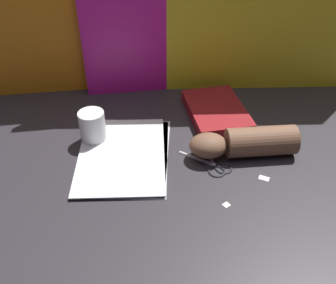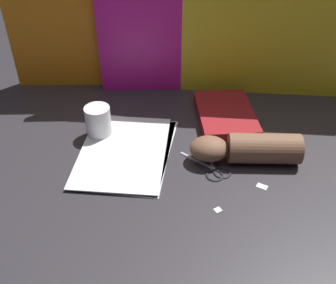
{
  "view_description": "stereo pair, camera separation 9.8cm",
  "coord_description": "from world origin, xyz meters",
  "px_view_note": "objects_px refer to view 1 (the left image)",
  "views": [
    {
      "loc": [
        -0.02,
        -0.81,
        0.65
      ],
      "look_at": [
        -0.01,
        -0.03,
        0.06
      ],
      "focal_mm": 42.0,
      "sensor_mm": 36.0,
      "label": 1
    },
    {
      "loc": [
        0.08,
        -0.81,
        0.65
      ],
      "look_at": [
        -0.01,
        -0.03,
        0.06
      ],
      "focal_mm": 42.0,
      "sensor_mm": 36.0,
      "label": 2
    }
  ],
  "objects_px": {
    "paper_stack": "(124,154)",
    "book_closed": "(216,111)",
    "hand_forearm": "(246,143)",
    "mug": "(93,127)",
    "scissors": "(214,164)"
  },
  "relations": [
    {
      "from": "hand_forearm",
      "to": "mug",
      "type": "bearing_deg",
      "value": 170.32
    },
    {
      "from": "paper_stack",
      "to": "book_closed",
      "type": "bearing_deg",
      "value": 35.44
    },
    {
      "from": "paper_stack",
      "to": "book_closed",
      "type": "relative_size",
      "value": 1.28
    },
    {
      "from": "paper_stack",
      "to": "book_closed",
      "type": "xyz_separation_m",
      "value": [
        0.26,
        0.19,
        0.01
      ]
    },
    {
      "from": "paper_stack",
      "to": "book_closed",
      "type": "height_order",
      "value": "book_closed"
    },
    {
      "from": "book_closed",
      "to": "mug",
      "type": "distance_m",
      "value": 0.37
    },
    {
      "from": "hand_forearm",
      "to": "mug",
      "type": "xyz_separation_m",
      "value": [
        -0.4,
        0.07,
        0.01
      ]
    },
    {
      "from": "book_closed",
      "to": "mug",
      "type": "bearing_deg",
      "value": -161.23
    },
    {
      "from": "paper_stack",
      "to": "hand_forearm",
      "type": "xyz_separation_m",
      "value": [
        0.32,
        -0.0,
        0.03
      ]
    },
    {
      "from": "scissors",
      "to": "mug",
      "type": "height_order",
      "value": "mug"
    },
    {
      "from": "book_closed",
      "to": "hand_forearm",
      "type": "distance_m",
      "value": 0.2
    },
    {
      "from": "book_closed",
      "to": "scissors",
      "type": "relative_size",
      "value": 1.7
    },
    {
      "from": "scissors",
      "to": "paper_stack",
      "type": "bearing_deg",
      "value": 170.19
    },
    {
      "from": "paper_stack",
      "to": "mug",
      "type": "height_order",
      "value": "mug"
    },
    {
      "from": "paper_stack",
      "to": "hand_forearm",
      "type": "bearing_deg",
      "value": -0.1
    }
  ]
}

